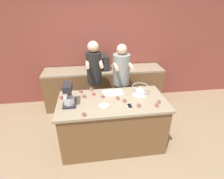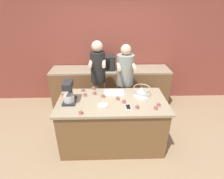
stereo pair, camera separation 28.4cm
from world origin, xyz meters
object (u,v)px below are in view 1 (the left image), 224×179
object	(u,v)px
cupcake_1	(157,105)
cupcake_5	(103,96)
stand_mixer	(69,95)
small_plate	(104,106)
cupcake_7	(94,94)
cupcake_11	(118,98)
baking_tray	(113,93)
cupcake_0	(61,98)
person_right	(121,83)
cupcake_9	(139,105)
cupcake_10	(81,91)
cupcake_6	(84,96)
mixing_bowl	(140,90)
cupcake_4	(124,101)
cupcake_3	(159,102)
cell_phone	(130,106)
person_left	(95,82)
microwave_oven	(98,63)
cupcake_8	(84,114)
cupcake_2	(91,89)

from	to	relation	value
cupcake_1	cupcake_5	world-z (taller)	same
stand_mixer	small_plate	xyz separation A→B (m)	(0.54, -0.14, -0.15)
stand_mixer	cupcake_7	bearing A→B (deg)	31.38
stand_mixer	cupcake_11	size ratio (longest dim) A/B	6.01
baking_tray	cupcake_0	bearing A→B (deg)	-175.24
small_plate	cupcake_5	xyz separation A→B (m)	(0.00, 0.27, 0.02)
person_right	cupcake_9	distance (m)	0.96
baking_tray	small_plate	bearing A→B (deg)	-115.41
cupcake_10	cupcake_11	xyz separation A→B (m)	(0.61, -0.33, 0.00)
cupcake_5	cupcake_10	bearing A→B (deg)	147.36
cupcake_5	cupcake_11	size ratio (longest dim) A/B	1.00
small_plate	cupcake_5	size ratio (longest dim) A/B	2.78
baking_tray	cupcake_6	distance (m)	0.51
mixing_bowl	cupcake_10	distance (m)	1.05
person_right	cupcake_1	xyz separation A→B (m)	(0.37, -0.98, 0.04)
cupcake_9	cupcake_10	size ratio (longest dim) A/B	1.00
cupcake_0	cupcake_4	distance (m)	1.06
small_plate	cupcake_6	xyz separation A→B (m)	(-0.31, 0.32, 0.02)
cupcake_4	cupcake_11	world-z (taller)	same
small_plate	cupcake_1	size ratio (longest dim) A/B	2.78
cupcake_3	cupcake_9	xyz separation A→B (m)	(-0.34, -0.06, 0.00)
cell_phone	cupcake_3	distance (m)	0.48
cupcake_6	cupcake_10	distance (m)	0.19
person_left	cupcake_11	xyz separation A→B (m)	(0.34, -0.68, -0.01)
microwave_oven	cupcake_4	size ratio (longest dim) A/B	8.42
baking_tray	small_plate	xyz separation A→B (m)	(-0.19, -0.40, -0.01)
baking_tray	cupcake_9	distance (m)	0.60
cupcake_4	cupcake_8	xyz separation A→B (m)	(-0.65, -0.30, 0.00)
baking_tray	microwave_oven	distance (m)	1.20
baking_tray	cupcake_11	bearing A→B (deg)	-77.18
cupcake_0	cupcake_6	size ratio (longest dim) A/B	1.00
cupcake_4	cupcake_9	xyz separation A→B (m)	(0.19, -0.17, 0.00)
cupcake_5	cupcake_6	distance (m)	0.32
person_right	cupcake_10	size ratio (longest dim) A/B	27.78
cell_phone	cupcake_4	bearing A→B (deg)	112.63
cell_phone	cupcake_1	xyz separation A→B (m)	(0.41, -0.07, 0.02)
mixing_bowl	cupcake_2	bearing A→B (deg)	163.09
small_plate	cupcake_4	bearing A→B (deg)	13.67
baking_tray	cupcake_2	bearing A→B (deg)	155.88
small_plate	cupcake_10	distance (m)	0.63
person_right	cupcake_4	xyz separation A→B (m)	(-0.09, -0.77, 0.04)
cupcake_2	cupcake_8	bearing A→B (deg)	-99.30
cupcake_0	cupcake_2	size ratio (longest dim) A/B	1.00
small_plate	cupcake_3	world-z (taller)	cupcake_3
cupcake_2	cupcake_5	xyz separation A→B (m)	(0.18, -0.30, 0.00)
cell_phone	cupcake_9	bearing A→B (deg)	-16.33
cupcake_10	cupcake_9	bearing A→B (deg)	-33.87
cupcake_6	cupcake_7	size ratio (longest dim) A/B	1.00
small_plate	microwave_oven	bearing A→B (deg)	89.73
cupcake_5	cupcake_3	bearing A→B (deg)	-19.30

